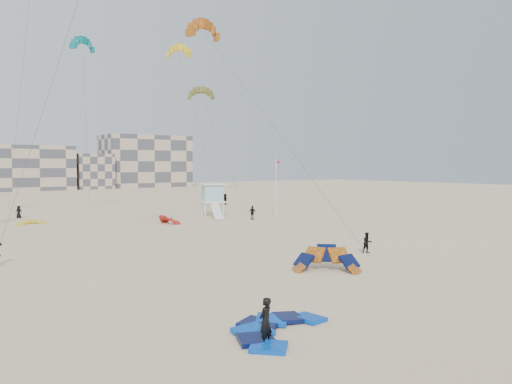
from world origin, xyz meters
TOP-DOWN VIEW (x-y plane):
  - ground at (0.00, 0.00)m, footprint 320.00×320.00m
  - kite_ground_blue at (-0.04, -1.55)m, footprint 6.10×6.20m
  - kite_ground_orange at (9.40, 5.81)m, footprint 5.91×5.91m
  - kite_ground_red_far at (12.40, 35.05)m, footprint 3.34×3.19m
  - kite_ground_yellow at (-0.47, 43.63)m, footprint 3.65×3.80m
  - kitesurfer_main at (-1.34, -2.42)m, footprint 0.76×0.64m
  - kitesurfer_b at (16.34, 8.78)m, footprint 0.92×0.82m
  - kitesurfer_d at (22.54, 32.96)m, footprint 0.83×1.08m
  - kitesurfer_e at (-0.52, 51.29)m, footprint 0.81×0.57m
  - kitesurfer_f at (32.17, 55.03)m, footprint 0.83×1.80m
  - kite_fly_orange at (11.39, 24.92)m, footprint 3.54×23.11m
  - kite_fly_olive at (18.80, 38.97)m, footprint 4.53×12.43m
  - kite_fly_yellow at (22.90, 53.47)m, footprint 9.52×5.33m
  - kite_fly_teal_b at (10.03, 59.03)m, footprint 4.74×4.82m
  - lifeguard_tower_near at (20.27, 38.70)m, footprint 3.88×6.37m
  - flagpole at (27.13, 34.21)m, footprint 0.61×0.09m
  - condo_mid at (10.00, 130.00)m, footprint 32.00×16.00m
  - condo_east at (50.00, 132.00)m, footprint 26.00×14.00m
  - condo_fill_right at (32.00, 128.00)m, footprint 10.00×10.00m

SIDE VIEW (x-z plane):
  - ground at x=0.00m, z-range 0.00..0.00m
  - kite_ground_blue at x=-0.04m, z-range -0.39..0.39m
  - kite_ground_orange at x=9.40m, z-range -2.08..2.08m
  - kite_ground_red_far at x=12.40m, z-range -1.39..1.39m
  - kite_ground_yellow at x=-0.47m, z-range -0.69..0.69m
  - kitesurfer_b at x=16.34m, z-range 0.00..1.57m
  - kitesurfer_e at x=-0.52m, z-range 0.00..1.58m
  - kitesurfer_d at x=22.54m, z-range 0.00..1.71m
  - kitesurfer_main at x=-1.34m, z-range 0.00..1.77m
  - kitesurfer_f at x=32.17m, z-range 0.00..1.87m
  - lifeguard_tower_near at x=20.27m, z-range -0.02..4.30m
  - flagpole at x=27.13m, z-range 0.20..7.73m
  - condo_fill_right at x=32.00m, z-range 0.00..10.00m
  - condo_mid at x=10.00m, z-range 0.00..12.00m
  - condo_east at x=50.00m, z-range 0.00..16.00m
  - kite_fly_olive at x=18.80m, z-range 7.62..23.59m
  - kite_fly_orange at x=11.39m, z-range 9.64..28.89m
  - kite_fly_yellow at x=22.90m, z-range 11.91..36.13m
  - kite_fly_teal_b at x=10.03m, z-range 12.16..36.69m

